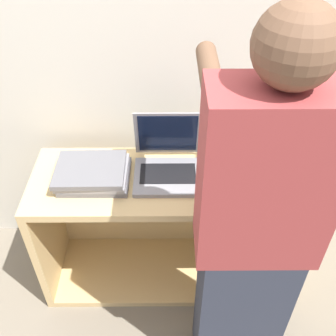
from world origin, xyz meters
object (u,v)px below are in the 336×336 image
(laptop_stack_left, at_px, (93,173))
(person, at_px, (253,240))
(laptop_stack_right, at_px, (243,170))
(laptop_open, at_px, (168,162))

(laptop_stack_left, distance_m, person, 0.77)
(laptop_stack_right, bearing_deg, laptop_open, 172.32)
(laptop_stack_left, bearing_deg, laptop_open, 8.47)
(laptop_open, relative_size, person, 0.19)
(laptop_open, bearing_deg, person, -59.49)
(laptop_stack_right, relative_size, person, 0.20)
(laptop_stack_right, bearing_deg, laptop_stack_left, -179.58)
(laptop_stack_left, bearing_deg, person, -35.44)
(laptop_open, bearing_deg, laptop_stack_left, -171.53)
(laptop_open, relative_size, laptop_stack_left, 0.94)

